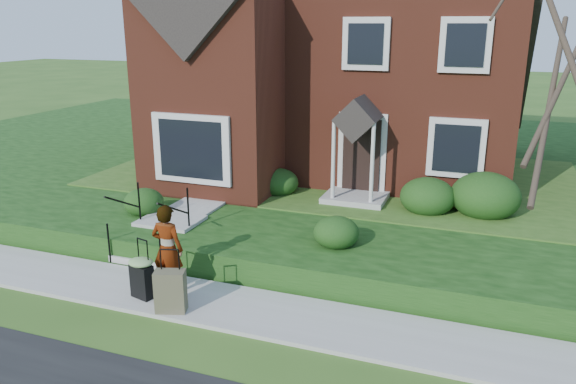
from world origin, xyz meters
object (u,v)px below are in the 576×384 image
at_px(front_steps, 160,234).
at_px(suitcase_black, 142,275).
at_px(woman, 168,249).
at_px(suitcase_olive, 171,291).

distance_m(front_steps, suitcase_black, 2.34).
bearing_deg(suitcase_black, woman, 63.79).
xyz_separation_m(front_steps, woman, (1.31, -1.73, 0.49)).
distance_m(front_steps, woman, 2.22).
bearing_deg(front_steps, suitcase_olive, -53.87).
bearing_deg(suitcase_olive, front_steps, 108.07).
height_order(woman, suitcase_black, woman).
bearing_deg(suitcase_olive, woman, 105.54).
xyz_separation_m(woman, suitcase_olive, (0.45, -0.68, -0.49)).
height_order(front_steps, suitcase_black, front_steps).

